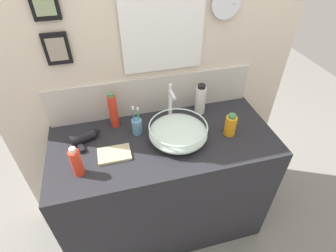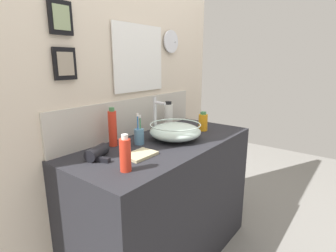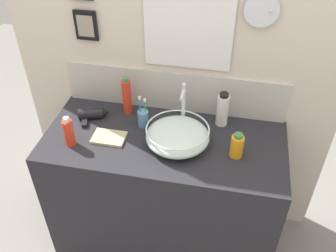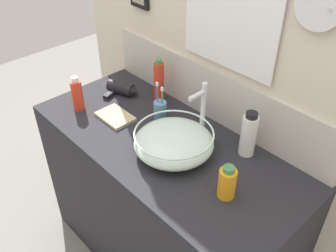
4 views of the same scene
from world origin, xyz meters
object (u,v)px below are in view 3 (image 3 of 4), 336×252
object	(u,v)px
toothbrush_cup	(143,118)
soap_dispenser	(69,132)
faucet	(183,103)
spray_bottle	(127,97)
hair_drier	(93,114)
glass_bowl_sink	(178,136)
hand_towel	(109,138)
shampoo_bottle	(223,110)
lotion_bottle	(237,146)

from	to	relation	value
toothbrush_cup	soap_dispenser	distance (m)	0.42
faucet	toothbrush_cup	world-z (taller)	faucet
spray_bottle	toothbrush_cup	bearing A→B (deg)	-40.23
toothbrush_cup	spray_bottle	xyz separation A→B (m)	(-0.12, 0.10, 0.06)
hair_drier	glass_bowl_sink	bearing A→B (deg)	-13.51
glass_bowl_sink	soap_dispenser	size ratio (longest dim) A/B	1.88
glass_bowl_sink	faucet	world-z (taller)	faucet
hand_towel	glass_bowl_sink	bearing A→B (deg)	5.19
faucet	toothbrush_cup	bearing A→B (deg)	-167.94
soap_dispenser	spray_bottle	size ratio (longest dim) A/B	0.76
faucet	soap_dispenser	xyz separation A→B (m)	(-0.56, -0.28, -0.07)
hair_drier	shampoo_bottle	xyz separation A→B (m)	(0.74, 0.10, 0.07)
hair_drier	lotion_bottle	world-z (taller)	lotion_bottle
faucet	spray_bottle	world-z (taller)	faucet
shampoo_bottle	lotion_bottle	bearing A→B (deg)	-68.58
glass_bowl_sink	shampoo_bottle	size ratio (longest dim) A/B	1.63
glass_bowl_sink	soap_dispenser	bearing A→B (deg)	-168.07
faucet	shampoo_bottle	bearing A→B (deg)	14.79
faucet	soap_dispenser	distance (m)	0.63
toothbrush_cup	lotion_bottle	world-z (taller)	toothbrush_cup
hair_drier	hand_towel	distance (m)	0.22
soap_dispenser	spray_bottle	xyz separation A→B (m)	(0.22, 0.34, 0.03)
hair_drier	lotion_bottle	size ratio (longest dim) A/B	1.35
hand_towel	hair_drier	bearing A→B (deg)	133.09
glass_bowl_sink	toothbrush_cup	size ratio (longest dim) A/B	1.70
soap_dispenser	shampoo_bottle	world-z (taller)	shampoo_bottle
faucet	lotion_bottle	world-z (taller)	faucet
lotion_bottle	spray_bottle	size ratio (longest dim) A/B	0.60
shampoo_bottle	hair_drier	bearing A→B (deg)	-172.52
toothbrush_cup	shampoo_bottle	bearing A→B (deg)	13.42
toothbrush_cup	spray_bottle	distance (m)	0.17
hair_drier	shampoo_bottle	size ratio (longest dim) A/B	0.92
toothbrush_cup	soap_dispenser	xyz separation A→B (m)	(-0.34, -0.24, 0.03)
lotion_bottle	spray_bottle	xyz separation A→B (m)	(-0.65, 0.25, 0.05)
toothbrush_cup	hand_towel	bearing A→B (deg)	-135.32
hand_towel	spray_bottle	bearing A→B (deg)	82.56
toothbrush_cup	shampoo_bottle	distance (m)	0.45
faucet	soap_dispenser	size ratio (longest dim) A/B	1.50
hair_drier	lotion_bottle	xyz separation A→B (m)	(0.84, -0.15, 0.03)
toothbrush_cup	lotion_bottle	distance (m)	0.55
soap_dispenser	hand_towel	distance (m)	0.22
soap_dispenser	lotion_bottle	xyz separation A→B (m)	(0.87, 0.09, -0.02)
lotion_bottle	hand_towel	distance (m)	0.69
faucet	spray_bottle	distance (m)	0.35
hair_drier	toothbrush_cup	xyz separation A→B (m)	(0.30, -0.01, 0.02)
glass_bowl_sink	hand_towel	world-z (taller)	glass_bowl_sink
hair_drier	toothbrush_cup	bearing A→B (deg)	-1.24
toothbrush_cup	hand_towel	world-z (taller)	toothbrush_cup
faucet	shampoo_bottle	size ratio (longest dim) A/B	1.30
toothbrush_cup	soap_dispenser	size ratio (longest dim) A/B	1.10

